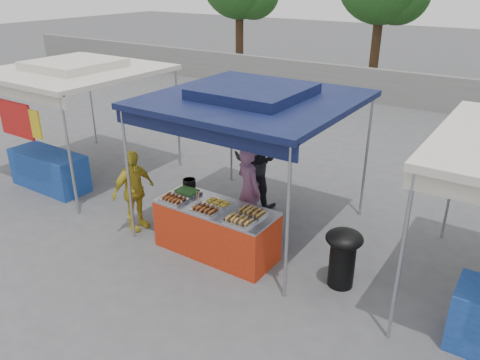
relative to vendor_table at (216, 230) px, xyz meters
The scene contains 20 objects.
ground_plane 0.44m from the vendor_table, 90.00° to the left, with size 80.00×80.00×0.00m, color #4F4F51.
back_wall 11.10m from the vendor_table, 90.00° to the left, with size 40.00×0.25×1.20m, color slate.
main_canopy 2.22m from the vendor_table, 90.00° to the left, with size 3.20×3.20×2.57m.
neighbor_stall_left 4.70m from the vendor_table, behind, with size 3.20×3.20×2.57m.
vendor_table is the anchor object (origin of this frame).
food_tray_fl 0.84m from the vendor_table, 160.25° to the right, with size 0.42×0.30×0.07m.
food_tray_fm 0.52m from the vendor_table, 96.01° to the right, with size 0.42×0.30×0.07m.
food_tray_fr 0.80m from the vendor_table, 21.36° to the right, with size 0.42×0.30×0.07m.
food_tray_bl 0.81m from the vendor_table, behind, with size 0.42×0.30×0.07m.
food_tray_bm 0.46m from the vendor_table, 85.29° to the left, with size 0.42×0.30×0.07m.
food_tray_br 0.78m from the vendor_table, ahead, with size 0.42×0.30×0.07m.
cooking_pot 1.03m from the vendor_table, 156.54° to the left, with size 0.22×0.22×0.13m, color black.
skewer_cup 0.55m from the vendor_table, 133.62° to the right, with size 0.08×0.08×0.10m, color #A4A4AB.
wok_burner 2.08m from the vendor_table, ahead, with size 0.54×0.54×0.92m.
crate_left 0.97m from the vendor_table, 121.06° to the left, with size 0.50×0.35×0.30m, color navy.
crate_right 0.89m from the vendor_table, 59.76° to the left, with size 0.47×0.33×0.28m, color navy.
crate_stacked 0.85m from the vendor_table, 59.76° to the left, with size 0.46×0.33×0.28m, color navy.
vendor_woman 0.94m from the vendor_table, 85.27° to the left, with size 0.59×0.39×1.62m, color #784C6D.
helper_man 1.95m from the vendor_table, 102.72° to the left, with size 0.90×0.70×1.86m, color black.
customer_person 1.72m from the vendor_table, behind, with size 0.87×0.36×1.48m, color gold.
Camera 1 is at (4.01, -5.39, 4.23)m, focal length 35.00 mm.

